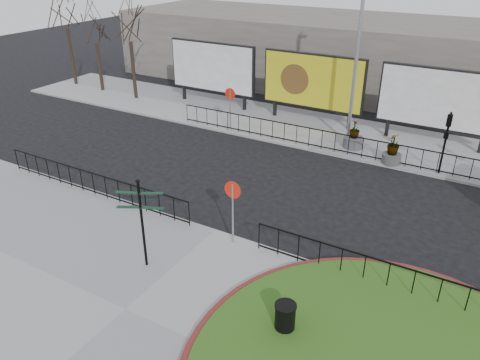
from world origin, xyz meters
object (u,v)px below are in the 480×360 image
Objects in this scene: billboard_mid at (313,82)px; planter_b at (354,138)px; lamp_post at (357,55)px; litter_bin at (285,319)px; planter_c at (392,151)px; fingerpost_sign at (141,215)px.

billboard_mid is 4.76m from planter_b.
lamp_post is 15.39m from litter_bin.
planter_c is at bearing -24.16° from planter_b.
litter_bin is 0.66× the size of planter_b.
planter_b is at bearing 55.47° from fingerpost_sign.
planter_b is (-2.50, 13.91, 0.01)m from litter_bin.
planter_c is (2.25, -1.01, 0.09)m from planter_b.
fingerpost_sign is 13.48m from planter_c.
lamp_post is 4.25m from planter_b.
litter_bin is at bearing -78.34° from lamp_post.
planter_b is at bearing 155.84° from planter_c.
lamp_post is at bearing 129.83° from planter_b.
planter_c reaches higher than litter_bin.
litter_bin is at bearing -27.84° from fingerpost_sign.
fingerpost_sign reaches higher than planter_b.
planter_c reaches higher than planter_b.
planter_b is (2.86, 13.41, -1.43)m from fingerpost_sign.
billboard_mid is 6.17× the size of litter_bin.
billboard_mid is at bearing 146.75° from lamp_post.
planter_c is at bearing 91.11° from litter_bin.
planter_b is (3.50, -2.56, -1.96)m from billboard_mid.
fingerpost_sign reaches higher than planter_c.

